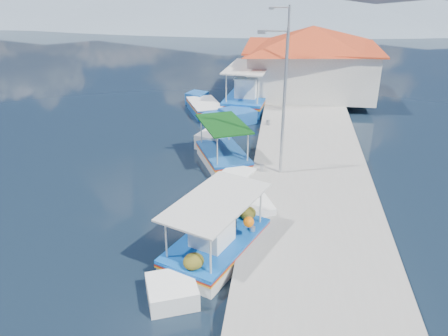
# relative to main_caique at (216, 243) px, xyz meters

# --- Properties ---
(ground) EXTENTS (160.00, 160.00, 0.00)m
(ground) POSITION_rel_main_caique_xyz_m (-2.67, 3.55, -0.44)
(ground) COLOR black
(ground) RESTS_ON ground
(quay) EXTENTS (5.00, 44.00, 0.50)m
(quay) POSITION_rel_main_caique_xyz_m (3.23, 9.55, -0.19)
(quay) COLOR #9B9891
(quay) RESTS_ON ground
(bollards) EXTENTS (0.20, 17.20, 0.30)m
(bollards) POSITION_rel_main_caique_xyz_m (1.13, 8.80, 0.21)
(bollards) COLOR #A5A8AD
(bollards) RESTS_ON quay
(main_caique) EXTENTS (3.68, 6.39, 2.27)m
(main_caique) POSITION_rel_main_caique_xyz_m (0.00, 0.00, 0.00)
(main_caique) COLOR white
(main_caique) RESTS_ON ground
(caique_green_canopy) EXTENTS (3.39, 5.47, 2.26)m
(caique_green_canopy) POSITION_rel_main_caique_xyz_m (-0.71, 7.23, -0.10)
(caique_green_canopy) COLOR white
(caique_green_canopy) RESTS_ON ground
(caique_blue_hull) EXTENTS (3.15, 5.16, 1.01)m
(caique_blue_hull) POSITION_rel_main_caique_xyz_m (-2.93, 14.77, -0.17)
(caique_blue_hull) COLOR #1A529F
(caique_blue_hull) RESTS_ON ground
(caique_far) EXTENTS (3.08, 8.39, 2.96)m
(caique_far) POSITION_rel_main_caique_xyz_m (-0.41, 16.28, 0.11)
(caique_far) COLOR #1A529F
(caique_far) RESTS_ON ground
(harbor_building) EXTENTS (10.49, 10.49, 4.40)m
(harbor_building) POSITION_rel_main_caique_xyz_m (3.53, 18.55, 2.34)
(harbor_building) COLOR silver
(harbor_building) RESTS_ON quay
(lamp_post_near) EXTENTS (1.21, 0.14, 6.00)m
(lamp_post_near) POSITION_rel_main_caique_xyz_m (1.84, 5.55, 3.41)
(lamp_post_near) COLOR #A5A8AD
(lamp_post_near) RESTS_ON quay
(lamp_post_far) EXTENTS (1.21, 0.14, 6.00)m
(lamp_post_far) POSITION_rel_main_caique_xyz_m (1.84, 14.55, 3.41)
(lamp_post_far) COLOR #A5A8AD
(lamp_post_far) RESTS_ON quay
(mountain_ridge) EXTENTS (171.40, 96.00, 5.50)m
(mountain_ridge) POSITION_rel_main_caique_xyz_m (3.87, 59.55, 1.60)
(mountain_ridge) COLOR slate
(mountain_ridge) RESTS_ON ground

